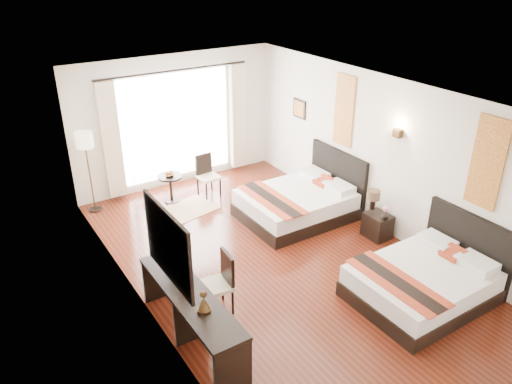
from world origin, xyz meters
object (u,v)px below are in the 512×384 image
vase (385,213)px  fruit_bowl (170,175)px  television (172,259)px  window_chair (208,183)px  desk_chair (217,294)px  nightstand (377,225)px  bed_near (426,280)px  table_lamp (373,196)px  floor_lamp (85,145)px  side_table (171,189)px  bed_far (300,202)px  console_desk (191,317)px

vase → fruit_bowl: size_ratio=0.74×
vase → television: 3.94m
television → window_chair: (2.20, 3.21, -0.70)m
desk_chair → nightstand: bearing=-169.6°
bed_near → table_lamp: bearing=70.1°
television → floor_lamp: 3.82m
side_table → vase: bearing=-54.0°
fruit_bowl → bed_far: bearing=-45.7°
console_desk → television: bearing=87.9°
table_lamp → desk_chair: bearing=-173.3°
side_table → bed_near: bearing=-69.2°
desk_chair → window_chair: (1.65, 3.40, -0.01)m
vase → floor_lamp: bearing=135.2°
television → fruit_bowl: size_ratio=3.82×
bed_far → fruit_bowl: bed_far is taller
desk_chair → fruit_bowl: desk_chair is taller
desk_chair → fruit_bowl: 3.62m
nightstand → table_lamp: table_lamp is taller
table_lamp → television: (-3.92, -0.21, 0.21)m
bed_near → side_table: bearing=110.8°
bed_far → desk_chair: 3.13m
nightstand → side_table: size_ratio=0.81×
table_lamp → nightstand: bearing=-81.1°
nightstand → side_table: side_table is taller
table_lamp → bed_far: bearing=119.2°
console_desk → fruit_bowl: bearing=69.8°
floor_lamp → television: bearing=-89.5°
floor_lamp → fruit_bowl: 1.70m
floor_lamp → window_chair: size_ratio=1.87×
console_desk → television: television is taller
console_desk → window_chair: window_chair is taller
bed_near → floor_lamp: (-3.31, 5.38, 1.08)m
vase → console_desk: 3.97m
bed_near → television: (-3.28, 1.58, 0.67)m
bed_far → desk_chair: bearing=-149.0°
nightstand → desk_chair: (-3.39, -0.25, 0.06)m
nightstand → floor_lamp: bearing=136.7°
desk_chair → fruit_bowl: (0.84, 3.50, 0.32)m
console_desk → desk_chair: size_ratio=2.41×
television → console_desk: bearing=-177.6°
nightstand → fruit_bowl: 4.15m
vase → floor_lamp: size_ratio=0.09×
nightstand → console_desk: (-3.97, -0.61, 0.16)m
desk_chair → window_chair: desk_chair is taller
console_desk → desk_chair: desk_chair is taller
bed_far → fruit_bowl: (-1.84, 1.89, 0.29)m
bed_near → vase: bearing=66.5°
floor_lamp → fruit_bowl: floor_lamp is taller
bed_near → console_desk: size_ratio=0.91×
bed_far → vase: bearing=-66.3°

